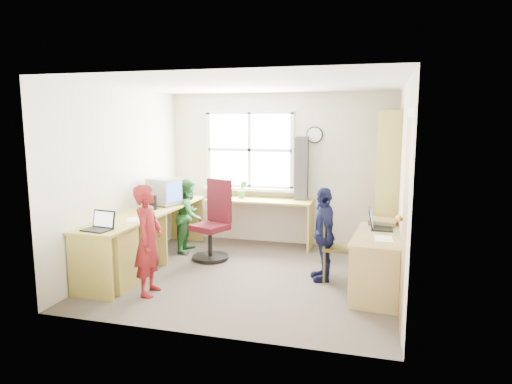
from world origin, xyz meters
TOP-DOWN VIEW (x-y plane):
  - room at (0.01, 0.10)m, footprint 3.64×3.44m
  - l_desk at (-1.31, -0.28)m, footprint 2.38×2.95m
  - right_desk at (1.57, -0.18)m, footprint 0.65×1.24m
  - bookshelf at (1.65, 1.19)m, footprint 0.30×1.02m
  - swivel_chair at (-0.72, 0.59)m, footprint 0.68×0.68m
  - wooden_chair at (1.04, 0.14)m, footprint 0.40×0.40m
  - crt_monitor at (-1.48, 0.57)m, footprint 0.49×0.46m
  - laptop_left at (-1.49, -1.02)m, footprint 0.34×0.30m
  - laptop_right at (1.54, 0.13)m, footprint 0.29×0.35m
  - speaker_a at (-1.47, 0.21)m, footprint 0.12×0.12m
  - speaker_b at (-1.45, 0.80)m, footprint 0.10×0.10m
  - cd_tower at (0.38, 1.54)m, footprint 0.20×0.18m
  - game_box at (1.62, 0.37)m, footprint 0.37×0.37m
  - paper_a at (-1.38, -0.45)m, footprint 0.30×0.34m
  - paper_b at (1.62, -0.36)m, footprint 0.21×0.28m
  - potted_plant at (-0.54, 1.41)m, footprint 0.18×0.16m
  - person_red at (-0.95, -0.89)m, footprint 0.36×0.50m
  - person_green at (-1.21, 0.85)m, footprint 0.48×0.58m
  - person_navy at (0.90, 0.11)m, footprint 0.49×0.74m

SIDE VIEW (x-z plane):
  - l_desk at x=-1.31m, z-range 0.08..0.83m
  - wooden_chair at x=1.04m, z-range 0.04..0.91m
  - swivel_chair at x=-0.72m, z-range -0.08..1.05m
  - right_desk at x=1.57m, z-range 0.16..0.85m
  - person_green at x=-1.21m, z-range 0.00..1.11m
  - person_navy at x=0.90m, z-range 0.00..1.17m
  - person_red at x=-0.95m, z-range 0.00..1.27m
  - paper_b at x=1.62m, z-range 0.69..0.69m
  - game_box at x=1.62m, z-range 0.69..0.75m
  - laptop_right at x=1.54m, z-range 0.63..0.86m
  - paper_a at x=-1.38m, z-range 0.75..0.75m
  - laptop_left at x=-1.49m, z-range 0.69..0.90m
  - speaker_b at x=-1.45m, z-range 0.75..0.94m
  - speaker_a at x=-1.47m, z-range 0.75..0.95m
  - potted_plant at x=-0.54m, z-range 0.75..1.03m
  - crt_monitor at x=-1.48m, z-range 0.75..1.14m
  - bookshelf at x=1.65m, z-range -0.05..2.05m
  - room at x=0.01m, z-range 0.00..2.44m
  - cd_tower at x=0.38m, z-range 0.75..1.73m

